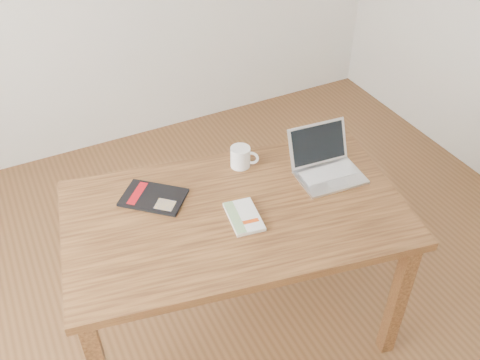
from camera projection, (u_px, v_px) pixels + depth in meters
name	position (u px, v px, depth m)	size (l,w,h in m)	color
room	(237.00, 108.00, 1.68)	(4.04, 4.04, 2.70)	brown
desk	(236.00, 226.00, 2.26)	(1.52, 1.04, 0.75)	brown
white_guidebook	(244.00, 217.00, 2.16)	(0.15, 0.21, 0.02)	beige
black_guidebook	(153.00, 197.00, 2.26)	(0.31, 0.30, 0.01)	black
laptop	(326.00, 165.00, 2.38)	(0.30, 0.30, 0.19)	silver
coffee_mug	(241.00, 157.00, 2.41)	(0.12, 0.10, 0.10)	white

